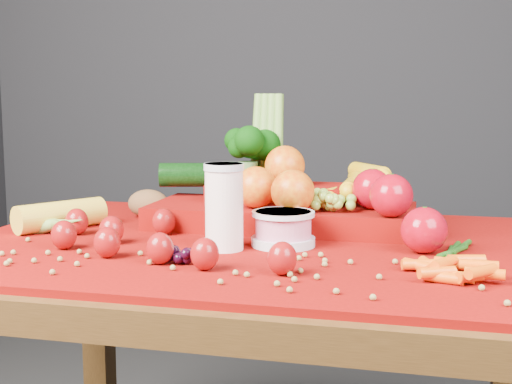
% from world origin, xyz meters
% --- Properties ---
extents(table, '(1.10, 0.80, 0.75)m').
position_xyz_m(table, '(0.00, 0.00, 0.66)').
color(table, '#321E0B').
rests_on(table, ground).
extents(red_cloth, '(1.05, 0.75, 0.01)m').
position_xyz_m(red_cloth, '(0.00, 0.00, 0.76)').
color(red_cloth, '#790704').
rests_on(red_cloth, table).
extents(milk_glass, '(0.07, 0.07, 0.15)m').
position_xyz_m(milk_glass, '(-0.03, -0.07, 0.84)').
color(milk_glass, white).
rests_on(milk_glass, red_cloth).
extents(yogurt_bowl, '(0.11, 0.11, 0.06)m').
position_xyz_m(yogurt_bowl, '(0.06, -0.02, 0.79)').
color(yogurt_bowl, silver).
rests_on(yogurt_bowl, red_cloth).
extents(strawberry_scatter, '(0.48, 0.28, 0.05)m').
position_xyz_m(strawberry_scatter, '(-0.16, -0.13, 0.79)').
color(strawberry_scatter, maroon).
rests_on(strawberry_scatter, red_cloth).
extents(dark_grape_cluster, '(0.06, 0.05, 0.03)m').
position_xyz_m(dark_grape_cluster, '(-0.08, -0.18, 0.78)').
color(dark_grape_cluster, black).
rests_on(dark_grape_cluster, red_cloth).
extents(soybean_scatter, '(0.84, 0.24, 0.01)m').
position_xyz_m(soybean_scatter, '(0.00, -0.20, 0.77)').
color(soybean_scatter, olive).
rests_on(soybean_scatter, red_cloth).
extents(corn_ear, '(0.25, 0.27, 0.06)m').
position_xyz_m(corn_ear, '(-0.39, -0.01, 0.78)').
color(corn_ear, gold).
rests_on(corn_ear, red_cloth).
extents(potato, '(0.09, 0.07, 0.06)m').
position_xyz_m(potato, '(-0.28, 0.18, 0.79)').
color(potato, brown).
rests_on(potato, red_cloth).
extents(baby_carrot_pile, '(0.18, 0.17, 0.03)m').
position_xyz_m(baby_carrot_pile, '(0.34, -0.17, 0.78)').
color(baby_carrot_pile, '#EB5308').
rests_on(baby_carrot_pile, red_cloth).
extents(green_bean_pile, '(0.14, 0.12, 0.01)m').
position_xyz_m(green_bean_pile, '(0.36, -0.01, 0.77)').
color(green_bean_pile, '#1C4F12').
rests_on(green_bean_pile, red_cloth).
extents(produce_mound, '(0.61, 0.36, 0.27)m').
position_xyz_m(produce_mound, '(0.04, 0.15, 0.82)').
color(produce_mound, '#790704').
rests_on(produce_mound, red_cloth).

